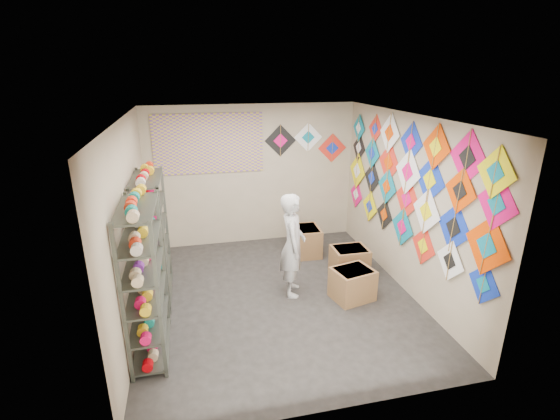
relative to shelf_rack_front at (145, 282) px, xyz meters
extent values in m
plane|color=#282623|center=(1.78, 0.85, -0.95)|extent=(4.50, 4.50, 0.00)
plane|color=#B7A78C|center=(1.78, 3.10, 0.40)|extent=(4.00, 0.00, 4.00)
plane|color=#B7A78C|center=(1.78, -1.40, 0.40)|extent=(4.00, 0.00, 4.00)
plane|color=#B7A78C|center=(-0.22, 0.85, 0.40)|extent=(0.00, 4.50, 4.50)
plane|color=#B7A78C|center=(3.78, 0.85, 0.40)|extent=(0.00, 4.50, 4.50)
plane|color=#6D665C|center=(1.78, 0.85, 1.75)|extent=(4.50, 4.50, 0.00)
cube|color=#4C5147|center=(0.00, 0.00, 0.00)|extent=(0.40, 1.10, 1.90)
cube|color=#4C5147|center=(0.00, 1.30, 0.00)|extent=(0.40, 1.10, 1.90)
cylinder|color=#FC0B59|center=(0.00, -0.48, 0.09)|extent=(0.12, 0.10, 0.12)
cylinder|color=#FA3515|center=(0.00, -0.29, 0.09)|extent=(0.12, 0.10, 0.12)
cylinder|color=yellow|center=(0.00, -0.10, 0.09)|extent=(0.12, 0.10, 0.12)
cylinder|color=beige|center=(0.00, 0.10, 0.09)|extent=(0.12, 0.10, 0.12)
cylinder|color=#C90008|center=(0.00, 0.29, 0.09)|extent=(0.12, 0.10, 0.12)
cylinder|color=purple|center=(0.00, 0.48, 0.09)|extent=(0.12, 0.10, 0.12)
cylinder|color=beige|center=(0.00, 0.82, 0.09)|extent=(0.12, 0.10, 0.12)
cylinder|color=#148F84|center=(0.00, 1.01, 0.09)|extent=(0.12, 0.10, 0.12)
cylinder|color=#FC0B59|center=(0.00, 1.20, 0.09)|extent=(0.12, 0.10, 0.12)
cylinder|color=#FA3515|center=(0.00, 1.40, 0.09)|extent=(0.12, 0.10, 0.12)
cylinder|color=yellow|center=(0.00, 1.59, 0.09)|extent=(0.12, 0.10, 0.12)
cylinder|color=beige|center=(0.00, 1.78, 0.09)|extent=(0.12, 0.10, 0.12)
cube|color=#1232C2|center=(3.77, -0.99, 0.04)|extent=(0.03, 0.52, 0.52)
cube|color=white|center=(3.75, -0.39, 0.04)|extent=(0.01, 0.56, 0.56)
cube|color=red|center=(3.77, 0.25, -0.03)|extent=(0.03, 0.58, 0.58)
cube|color=#0C7D9B|center=(3.75, 0.83, 0.03)|extent=(0.01, 0.63, 0.63)
cube|color=black|center=(3.77, 1.46, 0.02)|extent=(0.03, 0.55, 0.55)
cube|color=#FFF209|center=(3.75, 2.00, -0.02)|extent=(0.01, 0.58, 0.58)
cube|color=#EF0971|center=(3.77, 2.67, 0.02)|extent=(0.03, 0.56, 0.56)
cube|color=#F34300|center=(3.75, -0.95, 0.50)|extent=(0.04, 0.72, 0.72)
cube|color=#1232C2|center=(3.77, -0.34, 0.48)|extent=(0.04, 0.65, 0.65)
cube|color=white|center=(3.75, 0.26, 0.49)|extent=(0.02, 0.67, 0.67)
cube|color=red|center=(3.77, 0.81, 0.50)|extent=(0.04, 0.66, 0.66)
cube|color=#0C7D9B|center=(3.75, 1.43, 0.52)|extent=(0.03, 0.61, 0.61)
cube|color=black|center=(3.77, 2.03, 0.51)|extent=(0.03, 0.60, 0.60)
cube|color=#FFF209|center=(3.75, 2.65, 0.50)|extent=(0.03, 0.69, 0.69)
cube|color=#EF0971|center=(3.77, -0.97, 0.99)|extent=(0.04, 0.61, 0.61)
cube|color=#F34300|center=(3.75, -0.38, 0.97)|extent=(0.03, 0.58, 0.58)
cube|color=#1232C2|center=(3.77, 0.29, 0.93)|extent=(0.03, 0.68, 0.68)
cube|color=white|center=(3.75, 0.84, 0.91)|extent=(0.03, 0.70, 0.70)
cube|color=red|center=(3.77, 1.47, 0.91)|extent=(0.02, 0.68, 0.68)
cube|color=#0C7D9B|center=(3.75, 2.07, 0.95)|extent=(0.01, 0.56, 0.56)
cube|color=black|center=(3.77, 2.68, 0.94)|extent=(0.04, 0.54, 0.54)
cube|color=#FFF209|center=(3.75, -0.89, 1.32)|extent=(0.03, 0.59, 0.59)
cube|color=#EF0971|center=(3.77, -0.40, 1.37)|extent=(0.01, 0.67, 0.67)
cube|color=#F34300|center=(3.75, 0.22, 1.39)|extent=(0.03, 0.62, 0.62)
cube|color=#1232C2|center=(3.77, 0.86, 1.35)|extent=(0.02, 0.61, 0.61)
cube|color=white|center=(3.75, 1.50, 1.39)|extent=(0.03, 0.65, 0.65)
cube|color=red|center=(3.77, 2.05, 1.38)|extent=(0.03, 0.51, 0.51)
cube|color=#0C7D9B|center=(3.75, 2.70, 1.31)|extent=(0.01, 0.51, 0.51)
cube|color=black|center=(2.33, 3.09, 1.06)|extent=(0.61, 0.02, 0.61)
cube|color=white|center=(2.88, 3.09, 1.10)|extent=(0.57, 0.02, 0.57)
cube|color=red|center=(3.38, 3.09, 0.87)|extent=(0.58, 0.02, 0.58)
cube|color=#724AA2|center=(0.98, 3.08, 1.05)|extent=(2.00, 0.01, 1.10)
imported|color=silver|center=(2.03, 0.94, -0.15)|extent=(0.75, 0.63, 1.61)
cube|color=olive|center=(2.87, 0.57, -0.71)|extent=(0.67, 0.60, 0.48)
cube|color=olive|center=(3.12, 1.30, -0.71)|extent=(0.58, 0.48, 0.48)
cube|color=olive|center=(2.59, 2.23, -0.69)|extent=(0.58, 0.63, 0.53)
camera|label=1|loc=(0.60, -4.44, 2.35)|focal=26.00mm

